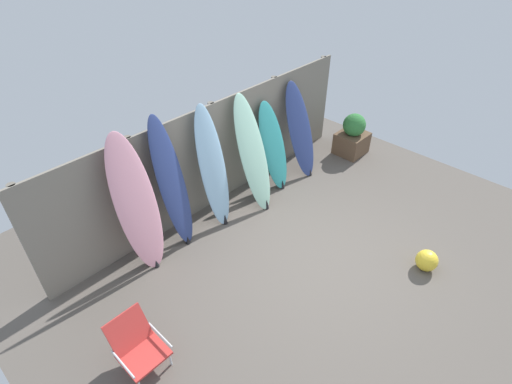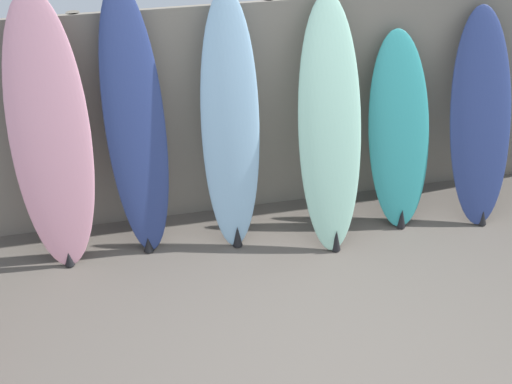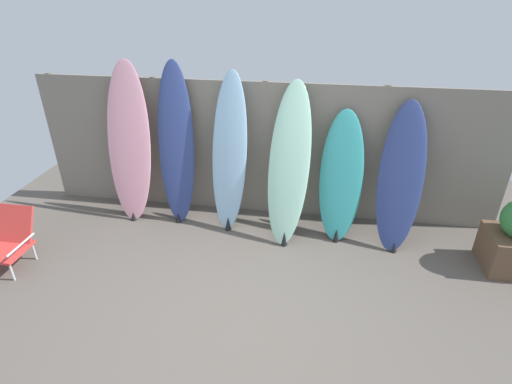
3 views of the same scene
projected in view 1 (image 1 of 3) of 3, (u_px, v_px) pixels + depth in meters
The scene contains 11 objects.
ground at pixel (309, 255), 5.95m from camera, with size 7.68×7.68×0.00m, color #5B544C.
fence_back at pixel (216, 154), 6.51m from camera, with size 6.08×0.11×1.80m.
surfboard_pink_0 at pixel (137, 206), 5.26m from camera, with size 0.58×0.47×2.06m.
surfboard_navy_1 at pixel (172, 185), 5.64m from camera, with size 0.51×0.52×2.06m.
surfboard_skyblue_2 at pixel (213, 169), 6.04m from camera, with size 0.49×0.54×1.97m.
surfboard_seafoam_3 at pixel (253, 155), 6.43m from camera, with size 0.56×0.80×1.89m.
surfboard_teal_4 at pixel (273, 147), 6.96m from camera, with size 0.53×0.60×1.56m.
surfboard_navy_5 at pixel (300, 131), 7.28m from camera, with size 0.60×0.78×1.70m.
beach_chair at pixel (137, 344), 4.43m from camera, with size 0.50×0.58×0.63m.
planter_box at pixel (352, 136), 8.05m from camera, with size 0.59×0.54×0.86m.
beach_ball at pixel (427, 260), 5.65m from camera, with size 0.31×0.31×0.31m, color yellow.
Camera 1 is at (-3.58, -2.30, 4.34)m, focal length 28.00 mm.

